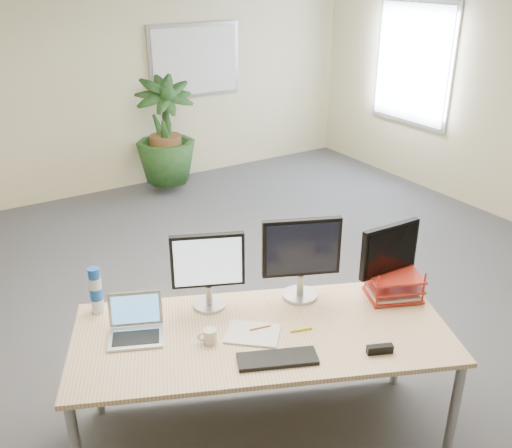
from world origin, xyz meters
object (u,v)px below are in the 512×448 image
desk (259,344)px  laptop (136,325)px  floor_plant (165,136)px  monitor_right (301,254)px  monitor_left (208,266)px

desk → laptop: (-0.66, 0.25, 0.23)m
floor_plant → monitor_right: 4.16m
laptop → desk: bearing=-20.7°
floor_plant → laptop: size_ratio=3.97×
desk → laptop: laptop is taller
monitor_right → floor_plant: bearing=78.1°
desk → floor_plant: floor_plant is taller
desk → floor_plant: bearing=73.7°
monitor_left → laptop: bearing=-176.3°
monitor_left → monitor_right: size_ratio=0.91×
desk → monitor_right: 0.60m
floor_plant → laptop: floor_plant is taller
desk → monitor_right: bearing=12.7°
desk → monitor_right: (0.35, 0.08, 0.48)m
desk → laptop: bearing=159.3°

